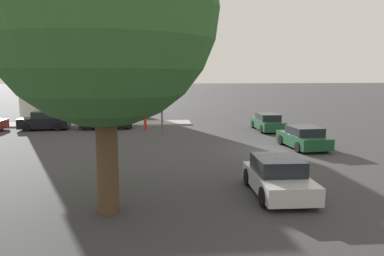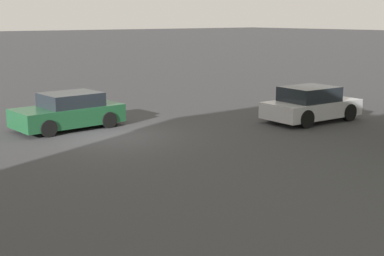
# 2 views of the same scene
# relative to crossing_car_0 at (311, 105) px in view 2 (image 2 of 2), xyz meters

# --- Properties ---
(ground_plane) EXTENTS (300.00, 300.00, 0.00)m
(ground_plane) POSITION_rel_crossing_car_0_xyz_m (7.89, -2.48, -0.67)
(ground_plane) COLOR #333335
(crossing_car_0) EXTENTS (4.10, 2.12, 1.41)m
(crossing_car_0) POSITION_rel_crossing_car_0_xyz_m (0.00, 0.00, 0.00)
(crossing_car_0) COLOR #B7B7BC
(crossing_car_0) RESTS_ON ground_plane
(crossing_car_2) EXTENTS (4.09, 2.17, 1.35)m
(crossing_car_2) POSITION_rel_crossing_car_0_xyz_m (8.42, -4.58, -0.03)
(crossing_car_2) COLOR #194728
(crossing_car_2) RESTS_ON ground_plane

